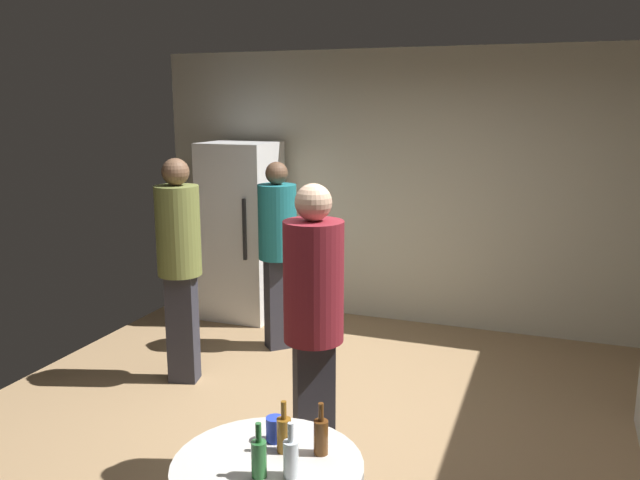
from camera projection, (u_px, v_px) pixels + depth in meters
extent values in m
cube|color=#9E7C56|center=(317.00, 451.00, 4.23)|extent=(5.20, 5.20, 0.10)
cube|color=beige|center=(411.00, 189.00, 6.34)|extent=(5.32, 0.06, 2.70)
cube|color=white|center=(241.00, 231.00, 6.61)|extent=(0.70, 0.65, 1.80)
cube|color=#262628|center=(245.00, 230.00, 6.21)|extent=(0.03, 0.03, 0.60)
cylinder|color=beige|center=(267.00, 467.00, 2.66)|extent=(0.80, 0.80, 0.03)
cylinder|color=#8C5919|center=(284.00, 435.00, 2.73)|extent=(0.06, 0.06, 0.15)
cylinder|color=#8C5919|center=(284.00, 410.00, 2.71)|extent=(0.02, 0.02, 0.08)
cylinder|color=#593314|center=(321.00, 437.00, 2.71)|extent=(0.06, 0.06, 0.15)
cylinder|color=#593314|center=(321.00, 412.00, 2.69)|extent=(0.02, 0.02, 0.08)
cylinder|color=#26662D|center=(259.00, 459.00, 2.55)|extent=(0.06, 0.06, 0.15)
cylinder|color=#26662D|center=(258.00, 433.00, 2.52)|extent=(0.02, 0.02, 0.08)
cylinder|color=silver|center=(291.00, 459.00, 2.55)|extent=(0.06, 0.06, 0.15)
cylinder|color=silver|center=(291.00, 432.00, 2.53)|extent=(0.02, 0.02, 0.08)
cylinder|color=blue|center=(275.00, 429.00, 2.82)|extent=(0.08, 0.08, 0.11)
cube|color=#2D2D38|center=(278.00, 303.00, 5.81)|extent=(0.28, 0.28, 0.83)
cylinder|color=#1E727A|center=(277.00, 222.00, 5.65)|extent=(0.48, 0.48, 0.66)
sphere|color=brown|center=(277.00, 173.00, 5.56)|extent=(0.20, 0.20, 0.20)
cube|color=#2D2D38|center=(183.00, 328.00, 5.11)|extent=(0.25, 0.22, 0.88)
cylinder|color=olive|center=(178.00, 231.00, 4.94)|extent=(0.41, 0.41, 0.70)
sphere|color=brown|center=(175.00, 172.00, 4.85)|extent=(0.21, 0.21, 0.21)
cube|color=#2D2D38|center=(314.00, 410.00, 3.75)|extent=(0.28, 0.26, 0.87)
cylinder|color=maroon|center=(314.00, 282.00, 3.59)|extent=(0.47, 0.47, 0.69)
sphere|color=#D8AD8C|center=(313.00, 202.00, 3.49)|extent=(0.21, 0.21, 0.21)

